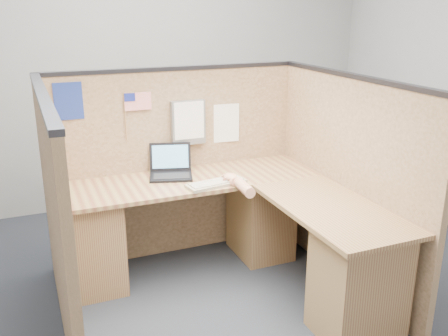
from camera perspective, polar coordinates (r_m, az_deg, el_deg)
name	(u,v)px	position (r m, az deg, el deg)	size (l,w,h in m)	color
floor	(224,311)	(3.51, 0.04, -16.04)	(5.00, 5.00, 0.00)	black
wall_back	(137,66)	(5.09, -9.88, 11.37)	(5.00, 5.00, 0.00)	#97999C
cubicle_partitions	(201,185)	(3.51, -2.61, -1.90)	(2.06, 1.83, 1.53)	brown
l_desk	(233,237)	(3.60, 1.02, -7.86)	(1.95, 1.75, 0.73)	brown
laptop	(168,168)	(3.83, -6.37, -0.02)	(0.37, 0.38, 0.23)	black
keyboard	(216,183)	(3.61, -0.89, -1.75)	(0.46, 0.22, 0.03)	gray
mouse	(230,180)	(3.65, 0.71, -1.39)	(0.11, 0.07, 0.05)	silver
hand_forearm	(240,184)	(3.52, 1.79, -1.84)	(0.11, 0.40, 0.08)	tan
blue_poster	(68,101)	(3.72, -17.36, 7.30)	(0.20, 0.00, 0.27)	navy
american_flag	(135,103)	(3.79, -10.15, 7.29)	(0.21, 0.01, 0.35)	olive
file_holder	(188,122)	(3.92, -4.10, 5.22)	(0.27, 0.05, 0.35)	slate
paper_left	(186,124)	(3.94, -4.37, 4.99)	(0.21, 0.00, 0.27)	white
paper_right	(225,123)	(4.06, 0.07, 5.13)	(0.25, 0.00, 0.31)	white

